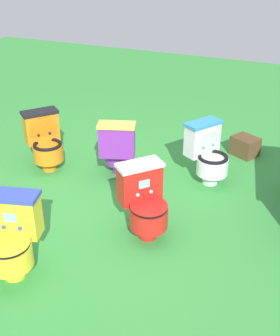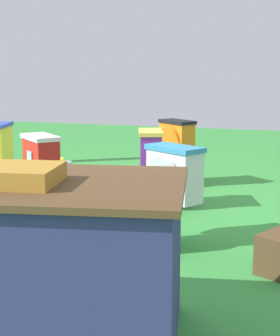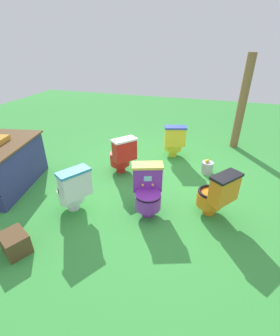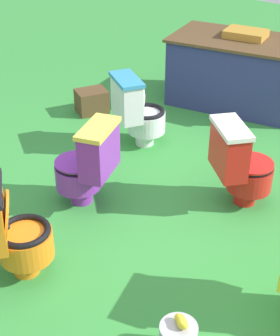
{
  "view_description": "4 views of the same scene",
  "coord_description": "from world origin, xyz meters",
  "px_view_note": "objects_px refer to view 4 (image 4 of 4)",
  "views": [
    {
      "loc": [
        3.4,
        1.92,
        2.59
      ],
      "look_at": [
        -0.47,
        0.21,
        0.31
      ],
      "focal_mm": 45.84,
      "sensor_mm": 36.0,
      "label": 1
    },
    {
      "loc": [
        -1.99,
        4.27,
        1.26
      ],
      "look_at": [
        -0.46,
        -0.36,
        0.32
      ],
      "focal_mm": 54.03,
      "sensor_mm": 36.0,
      "label": 2
    },
    {
      "loc": [
        -3.41,
        -0.89,
        2.25
      ],
      "look_at": [
        -0.26,
        0.07,
        0.43
      ],
      "focal_mm": 25.11,
      "sensor_mm": 36.0,
      "label": 3
    },
    {
      "loc": [
        1.71,
        -2.61,
        2.45
      ],
      "look_at": [
        -0.31,
        -0.05,
        0.43
      ],
      "focal_mm": 53.81,
      "sensor_mm": 36.0,
      "label": 4
    }
  ],
  "objects_px": {
    "vendor_table": "(236,71)",
    "small_crate": "(92,101)",
    "toilet_red": "(241,165)",
    "toilet_purple": "(87,164)",
    "toilet_orange": "(9,231)",
    "toilet_white": "(138,111)"
  },
  "relations": [
    {
      "from": "toilet_purple",
      "to": "toilet_orange",
      "type": "distance_m",
      "value": 0.95
    },
    {
      "from": "toilet_purple",
      "to": "toilet_white",
      "type": "xyz_separation_m",
      "value": [
        -0.3,
        1.02,
        0.0
      ]
    },
    {
      "from": "toilet_red",
      "to": "small_crate",
      "type": "distance_m",
      "value": 2.22
    },
    {
      "from": "toilet_white",
      "to": "vendor_table",
      "type": "height_order",
      "value": "vendor_table"
    },
    {
      "from": "vendor_table",
      "to": "toilet_white",
      "type": "bearing_deg",
      "value": -99.6
    },
    {
      "from": "toilet_white",
      "to": "vendor_table",
      "type": "relative_size",
      "value": 0.45
    },
    {
      "from": "toilet_purple",
      "to": "vendor_table",
      "type": "height_order",
      "value": "vendor_table"
    },
    {
      "from": "toilet_orange",
      "to": "small_crate",
      "type": "xyz_separation_m",
      "value": [
        -1.36,
        2.23,
        -0.24
      ]
    },
    {
      "from": "vendor_table",
      "to": "toilet_red",
      "type": "bearing_deg",
      "value": -59.86
    },
    {
      "from": "toilet_white",
      "to": "toilet_orange",
      "type": "bearing_deg",
      "value": -44.78
    },
    {
      "from": "toilet_white",
      "to": "toilet_orange",
      "type": "distance_m",
      "value": 2.0
    },
    {
      "from": "toilet_red",
      "to": "small_crate",
      "type": "relative_size",
      "value": 2.19
    },
    {
      "from": "toilet_orange",
      "to": "small_crate",
      "type": "relative_size",
      "value": 2.19
    },
    {
      "from": "small_crate",
      "to": "toilet_purple",
      "type": "bearing_deg",
      "value": -47.77
    },
    {
      "from": "vendor_table",
      "to": "small_crate",
      "type": "relative_size",
      "value": 4.83
    },
    {
      "from": "toilet_white",
      "to": "toilet_red",
      "type": "xyz_separation_m",
      "value": [
        1.26,
        -0.26,
        -0.0
      ]
    },
    {
      "from": "toilet_orange",
      "to": "toilet_red",
      "type": "distance_m",
      "value": 1.86
    },
    {
      "from": "toilet_red",
      "to": "small_crate",
      "type": "xyz_separation_m",
      "value": [
        -2.14,
        0.55,
        -0.24
      ]
    },
    {
      "from": "toilet_purple",
      "to": "toilet_white",
      "type": "distance_m",
      "value": 1.06
    },
    {
      "from": "vendor_table",
      "to": "toilet_purple",
      "type": "bearing_deg",
      "value": -88.85
    },
    {
      "from": "toilet_white",
      "to": "toilet_orange",
      "type": "xyz_separation_m",
      "value": [
        0.48,
        -1.95,
        0.0
      ]
    },
    {
      "from": "toilet_red",
      "to": "vendor_table",
      "type": "height_order",
      "value": "vendor_table"
    }
  ]
}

